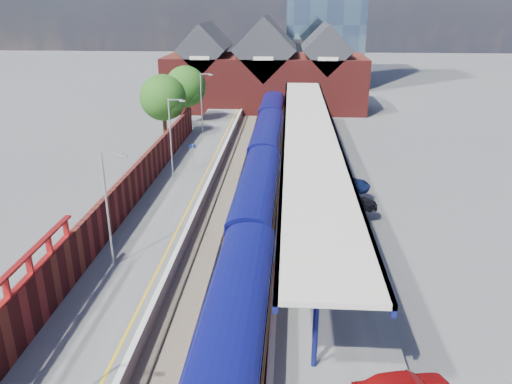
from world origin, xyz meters
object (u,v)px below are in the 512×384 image
train (263,161)px  parked_car_dark (351,202)px  lamp_post_c (172,133)px  parked_car_silver (345,271)px  lamp_post_d (202,99)px  lamp_post_b (109,203)px  parked_car_blue (344,182)px  platform_sign (193,153)px

train → parked_car_dark: size_ratio=16.30×
lamp_post_c → parked_car_silver: bearing=-52.1°
lamp_post_d → lamp_post_c: bearing=-90.0°
lamp_post_b → lamp_post_c: bearing=90.0°
lamp_post_c → parked_car_blue: 15.36m
lamp_post_b → platform_sign: size_ratio=2.80×
lamp_post_b → lamp_post_c: 16.00m
lamp_post_d → parked_car_dark: lamp_post_d is taller
lamp_post_b → parked_car_blue: size_ratio=1.63×
lamp_post_b → lamp_post_d: size_ratio=1.00×
lamp_post_c → parked_car_silver: 21.98m
platform_sign → parked_car_blue: platform_sign is taller
lamp_post_c → parked_car_dark: bearing=-23.8°
lamp_post_b → lamp_post_c: size_ratio=1.00×
platform_sign → parked_car_silver: 22.62m
train → lamp_post_b: 19.45m
lamp_post_b → parked_car_silver: 13.80m
train → lamp_post_b: lamp_post_b is taller
lamp_post_b → parked_car_silver: (13.37, -1.15, -3.23)m
lamp_post_c → parked_car_blue: (14.82, -2.19, -3.40)m
parked_car_blue → lamp_post_c: bearing=106.2°
train → parked_car_silver: size_ratio=14.21×
platform_sign → parked_car_blue: bearing=-17.3°
lamp_post_c → train: bearing=11.2°
lamp_post_c → platform_sign: size_ratio=2.80×
parked_car_blue → train: bearing=86.3°
train → lamp_post_b: (-7.86, -17.56, 2.87)m
lamp_post_b → parked_car_dark: size_ratio=1.73×
parked_car_blue → parked_car_dark: bearing=-154.9°
lamp_post_d → parked_car_blue: 23.71m
train → lamp_post_d: (-7.86, 14.44, 2.87)m
platform_sign → parked_car_silver: platform_sign is taller
lamp_post_c → parked_car_dark: size_ratio=1.73×
parked_car_dark → parked_car_blue: size_ratio=0.94×
train → platform_sign: bearing=176.1°
lamp_post_c → parked_car_silver: (13.37, -17.15, -3.23)m
lamp_post_b → platform_sign: bearing=85.7°
platform_sign → parked_car_dark: (13.50, -8.54, -1.10)m
parked_car_silver → platform_sign: bearing=30.6°
platform_sign → lamp_post_d: bearing=95.6°
lamp_post_c → platform_sign: (1.36, 2.00, -2.30)m
lamp_post_b → lamp_post_d: (0.00, 32.00, 0.00)m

